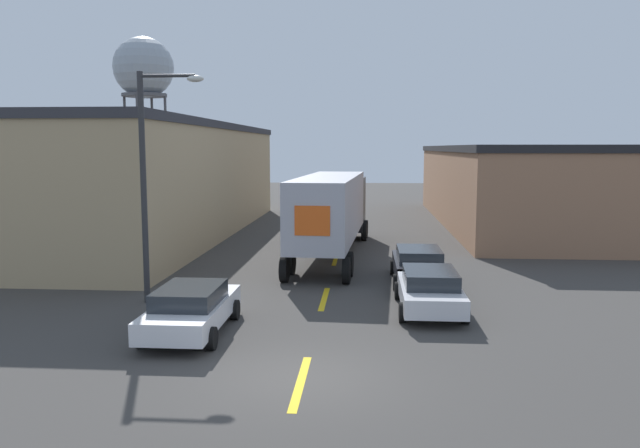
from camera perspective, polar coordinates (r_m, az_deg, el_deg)
ground_plane at (r=14.71m, az=-1.68°, el=-13.90°), size 160.00×160.00×0.00m
road_centerline at (r=21.91m, az=0.39°, el=-6.85°), size 0.20×18.99×0.01m
warehouse_left at (r=39.72m, az=-17.76°, el=3.93°), size 13.83×29.90×6.69m
warehouse_right at (r=45.10m, az=18.10°, el=3.41°), size 11.31×28.12×5.39m
semi_truck at (r=30.32m, az=1.22°, el=1.58°), size 3.45×14.62×3.95m
parked_car_right_mid at (r=24.65m, az=9.01°, el=-3.66°), size 2.09×4.69×1.37m
parked_car_right_near at (r=20.48m, az=9.98°, el=-5.86°), size 2.09×4.69×1.37m
parked_car_left_near at (r=18.19m, az=-11.70°, el=-7.54°), size 2.09×4.69×1.37m
water_tower at (r=69.98m, az=-15.84°, el=13.47°), size 6.31×6.31×16.79m
street_lamp at (r=21.55m, az=-15.24°, el=4.69°), size 2.23×0.32×7.72m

